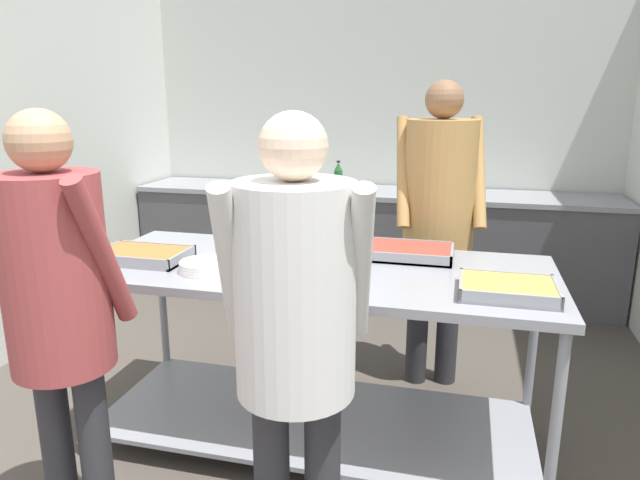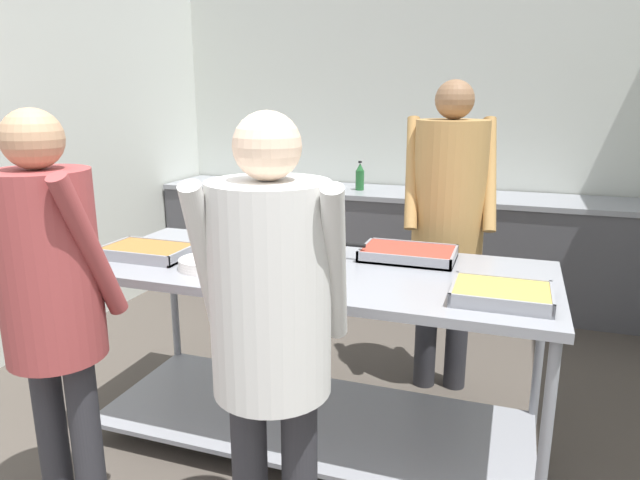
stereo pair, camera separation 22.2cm
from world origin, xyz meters
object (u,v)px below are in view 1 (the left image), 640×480
at_px(plate_stack, 206,266).
at_px(water_bottle, 338,177).
at_px(serving_tray_vegetables, 143,255).
at_px(guest_serving_left, 58,294).
at_px(guest_serving_right, 295,316).
at_px(serving_tray_roast, 508,289).
at_px(serving_tray_greens, 407,252).
at_px(cook_behind_counter, 439,204).
at_px(sauce_pan, 308,247).

distance_m(plate_stack, water_bottle, 2.45).
height_order(plate_stack, water_bottle, water_bottle).
bearing_deg(plate_stack, serving_tray_vegetables, 167.30).
bearing_deg(guest_serving_left, guest_serving_right, 2.60).
bearing_deg(guest_serving_left, water_bottle, 84.28).
xyz_separation_m(serving_tray_roast, guest_serving_left, (-1.55, -0.67, 0.08)).
relative_size(serving_tray_greens, cook_behind_counter, 0.25).
bearing_deg(sauce_pan, serving_tray_roast, -20.81).
xyz_separation_m(sauce_pan, guest_serving_left, (-0.62, -1.02, 0.05)).
relative_size(plate_stack, water_bottle, 1.01).
bearing_deg(serving_tray_vegetables, cook_behind_counter, 33.83).
xyz_separation_m(guest_serving_left, water_bottle, (0.31, 3.12, -0.00)).
distance_m(serving_tray_vegetables, cook_behind_counter, 1.63).
relative_size(plate_stack, cook_behind_counter, 0.14).
height_order(serving_tray_greens, serving_tray_roast, same).
bearing_deg(serving_tray_roast, plate_stack, -179.73).
height_order(guest_serving_right, cook_behind_counter, cook_behind_counter).
bearing_deg(guest_serving_left, sauce_pan, 58.62).
xyz_separation_m(serving_tray_vegetables, serving_tray_greens, (1.22, 0.38, 0.00)).
distance_m(plate_stack, guest_serving_left, 0.71).
bearing_deg(sauce_pan, plate_stack, -136.67).
distance_m(serving_tray_vegetables, plate_stack, 0.38).
distance_m(serving_tray_greens, guest_serving_left, 1.57).
bearing_deg(sauce_pan, water_bottle, 98.45).
height_order(sauce_pan, water_bottle, water_bottle).
bearing_deg(serving_tray_vegetables, guest_serving_right, -36.02).
relative_size(plate_stack, guest_serving_left, 0.15).
bearing_deg(plate_stack, cook_behind_counter, 45.31).
distance_m(guest_serving_right, cook_behind_counter, 1.66).
bearing_deg(cook_behind_counter, sauce_pan, -133.51).
height_order(plate_stack, guest_serving_left, guest_serving_left).
height_order(serving_tray_greens, cook_behind_counter, cook_behind_counter).
bearing_deg(cook_behind_counter, serving_tray_roast, -71.66).
xyz_separation_m(serving_tray_vegetables, water_bottle, (0.44, 2.37, 0.07)).
bearing_deg(cook_behind_counter, water_bottle, 121.76).
relative_size(serving_tray_greens, guest_serving_left, 0.27).
xyz_separation_m(plate_stack, water_bottle, (0.07, 2.45, 0.07)).
distance_m(serving_tray_greens, cook_behind_counter, 0.56).
height_order(plate_stack, serving_tray_roast, serving_tray_roast).
distance_m(sauce_pan, guest_serving_left, 1.20).
xyz_separation_m(serving_tray_vegetables, cook_behind_counter, (1.35, 0.90, 0.15)).
distance_m(serving_tray_roast, cook_behind_counter, 1.04).
bearing_deg(sauce_pan, serving_tray_greens, 12.18).
height_order(serving_tray_roast, guest_serving_left, guest_serving_left).
bearing_deg(guest_serving_left, cook_behind_counter, 53.53).
relative_size(plate_stack, sauce_pan, 0.57).
height_order(serving_tray_vegetables, guest_serving_left, guest_serving_left).
bearing_deg(serving_tray_roast, cook_behind_counter, 108.34).
bearing_deg(water_bottle, serving_tray_greens, -68.50).
xyz_separation_m(sauce_pan, cook_behind_counter, (0.60, 0.63, 0.12)).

